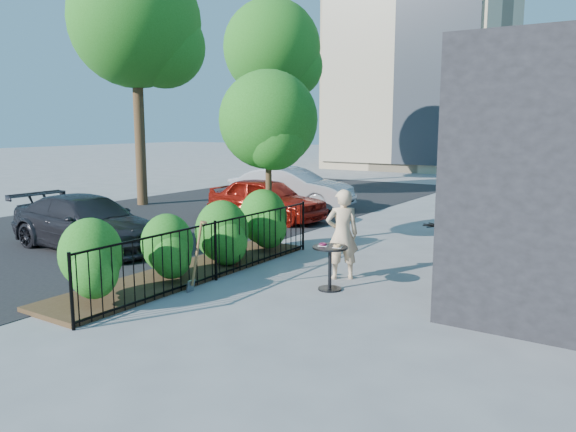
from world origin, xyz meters
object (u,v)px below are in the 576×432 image
Objects in this scene: street_tree_far at (273,54)px; woman at (342,234)px; cafe_table at (330,260)px; car_darkgrey at (87,223)px; patio_tree at (270,126)px; street_tree_near at (136,30)px; car_red at (267,199)px; shovel at (196,261)px; car_silver at (291,188)px.

woman is (10.29, -12.60, -5.09)m from street_tree_far.
cafe_table is 6.13m from car_darkgrey.
patio_tree reaches higher than car_darkgrey.
street_tree_near is 8.83m from car_darkgrey.
car_red is (5.47, -0.19, -5.29)m from street_tree_near.
street_tree_far is at bearing -89.87° from woman.
cafe_table is 0.82m from woman.
street_tree_near is at bearing 89.23° from car_red.
street_tree_far is 2.24× the size of car_red.
patio_tree reaches higher than woman.
cafe_table is at bearing -37.94° from patio_tree.
patio_tree reaches higher than cafe_table.
shovel is at bearing -141.46° from cafe_table.
shovel is at bearing -104.33° from car_darkgrey.
shovel is 9.74m from car_silver.
patio_tree is 8.92m from street_tree_near.
woman is 2.70m from shovel.
car_silver is (-3.89, 8.93, 0.12)m from shovel.
street_tree_near is 7.61m from car_red.
car_silver is (-5.66, 7.52, 0.16)m from cafe_table.
car_darkgrey is at bearing -52.13° from street_tree_near.
street_tree_far is 10.28× the size of cafe_table.
street_tree_far reaches higher than woman.
woman is at bearing 53.28° from shovel.
shovel is (-1.77, -1.41, 0.04)m from cafe_table.
cafe_table is at bearing 63.27° from woman.
shovel is at bearing -163.73° from car_silver.
shovel is (8.68, -14.75, -5.35)m from street_tree_far.
street_tree_near is 8.00m from street_tree_far.
street_tree_near is 10.28× the size of cafe_table.
car_red is at bearing 126.55° from patio_tree.
street_tree_far reaches higher than patio_tree.
street_tree_near is 1.99× the size of car_darkgrey.
patio_tree is at bearing -54.04° from car_darkgrey.
street_tree_far is 5.01× the size of woman.
patio_tree is at bearing -22.57° from street_tree_near.
street_tree_far is 17.05m from woman.
woman reaches higher than car_darkgrey.
car_silver is at bearing 24.42° from street_tree_near.
street_tree_far reaches higher than cafe_table.
street_tree_near reaches higher than patio_tree.
street_tree_far is 1.99× the size of car_darkgrey.
cafe_table is 0.22× the size of car_red.
patio_tree is 1.07× the size of car_red.
car_red reaches higher than car_darkgrey.
car_red is 2.47m from car_silver.
street_tree_far is at bearing 32.15° from car_silver.
woman is 0.45× the size of car_red.
woman is (10.29, -4.60, -5.09)m from street_tree_near.
patio_tree reaches higher than car_silver.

